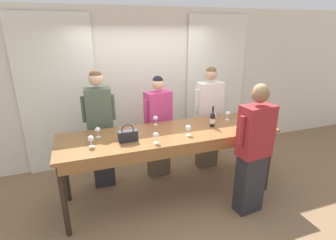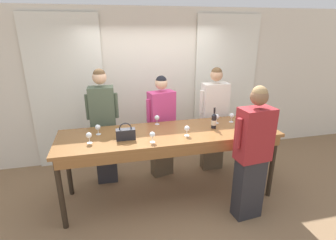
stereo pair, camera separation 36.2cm
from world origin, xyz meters
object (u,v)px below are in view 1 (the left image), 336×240
object	(u,v)px
guest_olive_jacket	(100,129)
guest_pink_top	(158,127)
wine_glass_back_left	(156,135)
host_pouring	(254,150)
wine_bottle	(212,119)
guest_cream_sweater	(209,118)
wine_glass_center_mid	(214,115)
wine_glass_back_mid	(91,139)
tasting_bar	(171,139)
wine_glass_front_mid	(248,113)
wine_glass_center_right	(228,114)
handbag	(128,135)
wine_glass_front_right	(98,130)
wine_glass_center_left	(188,128)
wine_glass_front_left	(155,118)

from	to	relation	value
guest_olive_jacket	guest_pink_top	distance (m)	0.94
wine_glass_back_left	host_pouring	distance (m)	1.30
wine_bottle	guest_cream_sweater	bearing A→B (deg)	66.15
guest_cream_sweater	wine_glass_back_left	bearing A→B (deg)	-143.55
wine_glass_center_mid	guest_pink_top	distance (m)	0.93
wine_glass_back_left	wine_glass_back_mid	world-z (taller)	same
wine_glass_center_mid	tasting_bar	bearing A→B (deg)	-165.11
wine_glass_front_mid	wine_glass_back_mid	size ratio (longest dim) A/B	1.00
wine_glass_back_left	wine_glass_front_mid	bearing A→B (deg)	13.30
tasting_bar	wine_glass_front_mid	size ratio (longest dim) A/B	21.42
tasting_bar	wine_bottle	bearing A→B (deg)	2.79
tasting_bar	wine_glass_center_right	bearing A→B (deg)	11.37
wine_bottle	guest_cream_sweater	world-z (taller)	guest_cream_sweater
wine_bottle	tasting_bar	bearing A→B (deg)	-177.21
wine_glass_back_mid	handbag	bearing A→B (deg)	1.34
wine_glass_front_right	guest_pink_top	size ratio (longest dim) A/B	0.08
wine_glass_center_left	wine_glass_back_mid	distance (m)	1.29
handbag	wine_glass_back_mid	bearing A→B (deg)	-178.66
wine_glass_front_right	wine_glass_front_left	bearing A→B (deg)	12.94
guest_cream_sweater	wine_bottle	bearing A→B (deg)	-113.85
guest_olive_jacket	guest_cream_sweater	size ratio (longest dim) A/B	1.02
guest_olive_jacket	wine_glass_center_right	bearing A→B (deg)	-12.98
wine_bottle	wine_glass_center_left	world-z (taller)	wine_bottle
wine_glass_center_right	wine_bottle	bearing A→B (deg)	-154.68
wine_glass_back_mid	host_pouring	xyz separation A→B (m)	(2.01, -0.57, -0.22)
handbag	wine_glass_back_left	size ratio (longest dim) A/B	1.74
wine_glass_center_left	wine_glass_center_mid	bearing A→B (deg)	31.58
wine_glass_back_left	wine_glass_center_right	bearing A→B (deg)	19.23
tasting_bar	wine_bottle	size ratio (longest dim) A/B	9.84
wine_bottle	wine_glass_center_left	distance (m)	0.51
wine_glass_center_right	wine_glass_back_mid	xyz separation A→B (m)	(-2.14, -0.30, 0.00)
tasting_bar	wine_glass_center_mid	bearing A→B (deg)	14.89
wine_glass_front_mid	wine_glass_back_mid	world-z (taller)	same
wine_glass_front_right	wine_glass_back_left	distance (m)	0.81
tasting_bar	guest_pink_top	world-z (taller)	guest_pink_top
wine_glass_front_right	guest_olive_jacket	distance (m)	0.52
wine_bottle	wine_glass_center_right	xyz separation A→B (m)	(0.38, 0.18, -0.01)
wine_bottle	wine_glass_center_right	bearing A→B (deg)	25.32
host_pouring	guest_olive_jacket	bearing A→B (deg)	144.10
wine_glass_center_mid	guest_cream_sweater	world-z (taller)	guest_cream_sweater
wine_glass_center_left	wine_glass_center_right	xyz separation A→B (m)	(0.85, 0.36, -0.00)
wine_glass_center_right	host_pouring	world-z (taller)	host_pouring
wine_glass_front_mid	wine_glass_back_mid	distance (m)	2.46
handbag	wine_glass_front_right	size ratio (longest dim) A/B	1.74
wine_bottle	wine_glass_back_mid	distance (m)	1.76
wine_glass_front_left	wine_glass_back_left	xyz separation A→B (m)	(-0.19, -0.64, 0.00)
wine_glass_center_left	wine_glass_center_right	bearing A→B (deg)	23.34
tasting_bar	wine_glass_center_left	world-z (taller)	wine_glass_center_left
wine_glass_front_mid	guest_pink_top	bearing A→B (deg)	158.58
guest_cream_sweater	wine_glass_front_right	bearing A→B (deg)	-165.90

